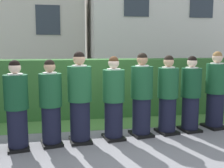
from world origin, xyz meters
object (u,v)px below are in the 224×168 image
object	(u,v)px
student_front_row_5	(142,97)
student_front_row_6	(168,96)
student_front_row_2	(51,105)
student_front_row_7	(191,96)
student_front_row_3	(80,100)
student_front_row_1	(17,108)
student_front_row_8	(216,92)
student_front_row_4	(114,100)

from	to	relation	value
student_front_row_5	student_front_row_6	distance (m)	0.56
student_front_row_2	student_front_row_7	bearing A→B (deg)	7.35
student_front_row_3	student_front_row_7	bearing A→B (deg)	7.31
student_front_row_6	student_front_row_2	bearing A→B (deg)	-172.37
student_front_row_5	student_front_row_7	size ratio (longest dim) A/B	1.05
student_front_row_1	student_front_row_3	world-z (taller)	student_front_row_3
student_front_row_3	student_front_row_5	bearing A→B (deg)	8.04
student_front_row_3	student_front_row_8	distance (m)	2.93
student_front_row_4	student_front_row_5	xyz separation A→B (m)	(0.57, 0.11, 0.03)
student_front_row_6	student_front_row_8	bearing A→B (deg)	8.55
student_front_row_1	student_front_row_6	xyz separation A→B (m)	(2.84, 0.43, 0.02)
student_front_row_5	student_front_row_7	xyz separation A→B (m)	(1.08, 0.12, -0.04)
student_front_row_1	student_front_row_2	bearing A→B (deg)	12.26
student_front_row_2	student_front_row_8	bearing A→B (deg)	7.94
student_front_row_1	student_front_row_4	distance (m)	1.72
student_front_row_2	student_front_row_4	distance (m)	1.15
student_front_row_3	student_front_row_5	xyz separation A→B (m)	(1.21, 0.17, -0.02)
student_front_row_6	student_front_row_7	distance (m)	0.52
student_front_row_1	student_front_row_4	bearing A→B (deg)	8.46
student_front_row_4	student_front_row_7	xyz separation A→B (m)	(1.65, 0.23, -0.01)
student_front_row_4	student_front_row_7	world-z (taller)	student_front_row_4
student_front_row_1	student_front_row_6	size ratio (longest dim) A/B	0.97
student_front_row_6	student_front_row_7	size ratio (longest dim) A/B	1.01
student_front_row_1	student_front_row_2	size ratio (longest dim) A/B	1.00
student_front_row_3	student_front_row_7	distance (m)	2.31
student_front_row_1	student_front_row_4	xyz separation A→B (m)	(1.70, 0.25, 0.02)
student_front_row_4	student_front_row_5	distance (m)	0.58
student_front_row_3	student_front_row_5	distance (m)	1.22
student_front_row_1	student_front_row_8	distance (m)	4.02
student_front_row_4	student_front_row_3	bearing A→B (deg)	-174.18
student_front_row_1	student_front_row_6	bearing A→B (deg)	8.55
student_front_row_1	student_front_row_2	world-z (taller)	student_front_row_1
student_front_row_2	student_front_row_8	world-z (taller)	student_front_row_8
student_front_row_2	student_front_row_6	world-z (taller)	student_front_row_6
student_front_row_1	student_front_row_7	distance (m)	3.39
student_front_row_4	student_front_row_5	bearing A→B (deg)	10.45
student_front_row_8	student_front_row_4	bearing A→B (deg)	-171.39
student_front_row_1	student_front_row_6	distance (m)	2.87
student_front_row_5	student_front_row_4	bearing A→B (deg)	-169.55
student_front_row_4	student_front_row_2	bearing A→B (deg)	-173.42
student_front_row_8	student_front_row_6	bearing A→B (deg)	-171.45
student_front_row_4	student_front_row_7	bearing A→B (deg)	7.88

